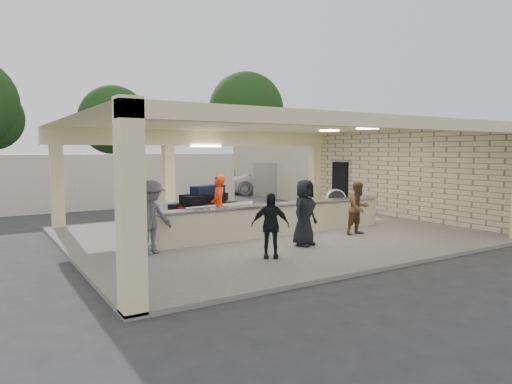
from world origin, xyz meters
TOP-DOWN VIEW (x-y plane):
  - ground at (0.00, 0.00)m, footprint 120.00×120.00m
  - pavilion at (0.21, 0.66)m, footprint 12.01×10.00m
  - baggage_counter at (0.00, -0.50)m, footprint 8.20×0.58m
  - luggage_cart at (-1.72, 1.06)m, footprint 2.81×2.03m
  - drum_fan at (5.50, 2.95)m, footprint 0.86×0.67m
  - baggage_handler at (-1.59, 0.34)m, footprint 0.61×0.77m
  - passenger_a at (2.19, -1.78)m, footprint 0.81×0.37m
  - passenger_b at (-1.85, -2.91)m, footprint 0.97×0.77m
  - passenger_c at (-4.16, -1.00)m, footprint 1.27×0.85m
  - passenger_d at (-0.25, -2.20)m, footprint 0.96×0.65m
  - car_white_a at (8.11, 12.08)m, footprint 5.68×3.95m
  - car_white_b at (11.45, 13.88)m, footprint 5.03×2.09m
  - car_dark at (6.88, 14.51)m, footprint 4.84×3.78m
  - container_white at (-1.89, 10.43)m, footprint 11.77×2.55m
  - fence at (11.00, 9.00)m, footprint 12.06×0.06m
  - tree_mid at (2.32, 26.16)m, footprint 6.00×5.60m
  - tree_right at (14.32, 25.16)m, footprint 7.20×7.00m
  - adjacent_building at (9.50, 10.00)m, footprint 6.00×8.00m

SIDE VIEW (x-z plane):
  - ground at x=0.00m, z-range 0.00..0.00m
  - baggage_counter at x=0.00m, z-range 0.10..1.08m
  - drum_fan at x=5.50m, z-range 0.13..1.06m
  - car_white_a at x=8.11m, z-range 0.00..1.48m
  - car_dark at x=6.88m, z-range 0.00..1.55m
  - car_white_b at x=11.45m, z-range 0.00..1.56m
  - passenger_b at x=-1.85m, z-range 0.10..1.69m
  - luggage_cart at x=-1.72m, z-range 0.16..1.65m
  - passenger_a at x=2.19m, z-range 0.10..1.75m
  - passenger_d at x=-0.25m, z-range 0.10..1.92m
  - passenger_c at x=-4.16m, z-range 0.10..1.96m
  - baggage_handler at x=-1.59m, z-range 0.10..1.96m
  - fence at x=11.00m, z-range 0.04..2.07m
  - container_white at x=-1.89m, z-range 0.00..2.54m
  - pavilion at x=0.21m, z-range -0.43..3.12m
  - adjacent_building at x=9.50m, z-range 0.00..3.20m
  - tree_mid at x=2.32m, z-range 0.96..8.96m
  - tree_right at x=14.32m, z-range 1.21..11.21m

